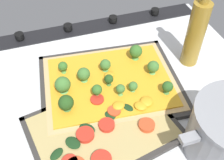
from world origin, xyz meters
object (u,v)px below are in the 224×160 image
object	(u,v)px
broccoli_pizza	(109,82)
baking_tray_back	(103,129)
baking_tray_front	(110,85)
oil_bottle	(196,33)
veggie_pizza_back	(102,129)

from	to	relation	value
broccoli_pizza	baking_tray_back	xyz separation A→B (cm)	(5.45, 12.59, -1.51)
broccoli_pizza	baking_tray_front	bearing A→B (deg)	-153.83
broccoli_pizza	oil_bottle	bearing A→B (deg)	-174.16
broccoli_pizza	veggie_pizza_back	bearing A→B (deg)	66.10
broccoli_pizza	baking_tray_back	world-z (taller)	broccoli_pizza
baking_tray_front	broccoli_pizza	world-z (taller)	broccoli_pizza
broccoli_pizza	baking_tray_back	size ratio (longest dim) A/B	1.01
broccoli_pizza	veggie_pizza_back	size ratio (longest dim) A/B	1.09
baking_tray_front	oil_bottle	distance (cm)	26.68
baking_tray_back	oil_bottle	bearing A→B (deg)	-153.66
baking_tray_front	veggie_pizza_back	bearing A→B (deg)	64.77
baking_tray_back	oil_bottle	distance (cm)	35.56
baking_tray_front	baking_tray_back	world-z (taller)	same
oil_bottle	baking_tray_back	bearing A→B (deg)	26.34
baking_tray_front	oil_bottle	xyz separation A→B (cm)	(-24.72, -2.34, 9.76)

